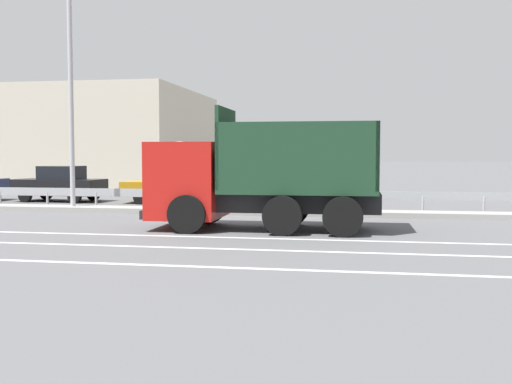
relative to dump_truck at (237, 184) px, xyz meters
name	(u,v)px	position (x,y,z in m)	size (l,w,h in m)	color
ground_plane	(226,223)	(-0.60, 1.24, -1.27)	(320.00, 320.00, 0.00)	#565659
lane_strip_0	(254,238)	(0.82, -1.79, -1.26)	(58.80, 0.16, 0.01)	silver
lane_strip_1	(240,249)	(0.82, -3.59, -1.26)	(58.80, 0.16, 0.01)	silver
lane_strip_2	(216,267)	(0.82, -5.74, -1.26)	(58.80, 0.16, 0.01)	silver
median_island	(245,212)	(-0.60, 4.18, -1.18)	(32.34, 1.10, 0.18)	gray
median_guardrail	(252,196)	(-0.60, 5.48, -0.70)	(58.80, 0.09, 0.78)	#9EA0A5
dump_truck	(237,184)	(0.00, 0.00, 0.00)	(6.49, 2.76, 3.41)	red
median_road_sign	(180,175)	(-2.99, 4.18, 0.11)	(0.77, 0.16, 2.59)	white
street_lamp_1	(68,81)	(-7.12, 3.93, 3.53)	(0.71, 2.79, 8.49)	#ADADB2
parked_car_2	(60,184)	(-9.87, 8.31, -0.48)	(4.04, 2.01, 1.60)	black
parked_car_3	(180,186)	(-4.31, 8.40, -0.51)	(4.97, 2.10, 1.52)	#B27A14
background_building_0	(107,138)	(-14.72, 24.18, 2.00)	(12.91, 14.08, 6.54)	beige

